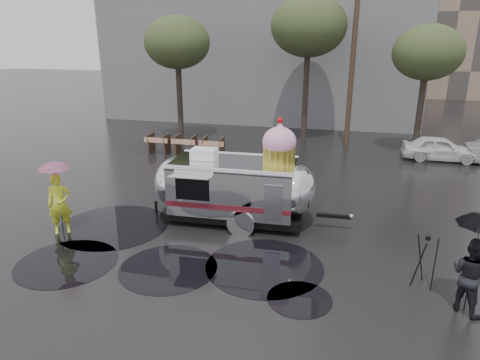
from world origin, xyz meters
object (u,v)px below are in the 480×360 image
(airstream_trailer, at_px, (237,185))
(tripod, at_px, (425,258))
(person_left, at_px, (60,204))
(person_right, at_px, (471,275))

(airstream_trailer, height_order, tripod, airstream_trailer)
(person_left, relative_size, person_right, 1.07)
(person_right, bearing_deg, airstream_trailer, 15.72)
(person_right, distance_m, tripod, 1.16)
(airstream_trailer, relative_size, tripod, 4.94)
(airstream_trailer, relative_size, person_right, 3.76)
(person_left, distance_m, person_right, 11.36)
(person_left, bearing_deg, person_right, -43.24)
(person_right, xyz_separation_m, tripod, (-0.80, 0.83, -0.11))
(person_left, height_order, person_right, person_left)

